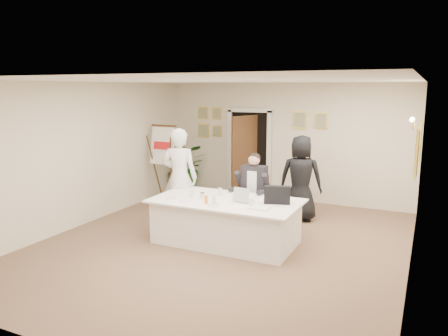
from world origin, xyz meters
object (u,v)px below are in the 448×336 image
standing_man (180,177)px  standing_woman (301,178)px  laptop (244,193)px  paper_stack (259,208)px  conference_table (226,221)px  potted_palm (186,167)px  steel_jug (202,196)px  seated_man (253,191)px  flip_chart (165,167)px  oj_glass (206,200)px  laptop_bag (277,195)px

standing_man → standing_woman: size_ratio=1.10×
laptop → paper_stack: 0.55m
conference_table → paper_stack: paper_stack is taller
conference_table → potted_palm: (-2.59, 3.07, 0.25)m
standing_man → steel_jug: 1.07m
seated_man → steel_jug: size_ratio=13.56×
flip_chart → potted_palm: bearing=93.6°
flip_chart → oj_glass: size_ratio=13.84×
potted_palm → steel_jug: (2.19, -3.19, 0.19)m
conference_table → seated_man: 1.03m
oj_glass → steel_jug: (-0.20, 0.24, -0.01)m
standing_man → flip_chart: bearing=-61.5°
conference_table → oj_glass: size_ratio=19.69×
seated_man → steel_jug: 1.20m
conference_table → steel_jug: size_ratio=23.28×
standing_man → oj_glass: 1.38m
conference_table → steel_jug: steel_jug is taller
laptop_bag → steel_jug: 1.31m
conference_table → laptop_bag: (0.88, 0.13, 0.53)m
standing_woman → laptop: bearing=65.1°
seated_man → steel_jug: bearing=-111.2°
paper_stack → laptop_bag: bearing=68.9°
paper_stack → potted_palm: bearing=134.6°
flip_chart → oj_glass: 3.30m
standing_woman → potted_palm: size_ratio=1.37×
laptop_bag → oj_glass: size_ratio=3.34×
steel_jug → oj_glass: bearing=-50.3°
conference_table → standing_woman: (0.80, 1.87, 0.49)m
standing_woman → potted_palm: (-3.40, 1.20, -0.24)m
oj_glass → flip_chart: bearing=134.7°
laptop_bag → oj_glass: laptop_bag is taller
laptop_bag → paper_stack: laptop_bag is taller
conference_table → seated_man: size_ratio=1.72×
flip_chart → paper_stack: (3.24, -2.28, -0.04)m
conference_table → standing_woman: 2.10m
conference_table → potted_palm: 4.03m
laptop → steel_jug: laptop is taller
potted_palm → laptop: size_ratio=3.79×
conference_table → laptop: size_ratio=7.58×
potted_palm → paper_stack: potted_palm is taller
oj_glass → seated_man: bearing=75.9°
flip_chart → steel_jug: flip_chart is taller
flip_chart → paper_stack: size_ratio=5.40×
laptop → laptop_bag: (0.57, 0.08, 0.01)m
standing_man → laptop: standing_man is taller
potted_palm → oj_glass: potted_palm is taller
flip_chart → standing_woman: size_ratio=1.02×
standing_man → oj_glass: bearing=127.1°
laptop → potted_palm: bearing=143.3°
potted_palm → paper_stack: 4.72m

